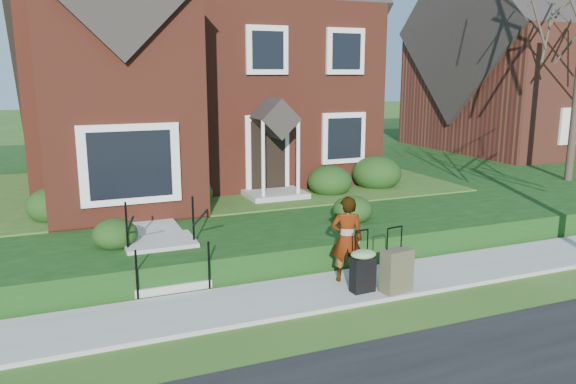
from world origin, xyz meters
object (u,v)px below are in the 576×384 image
front_steps (164,256)px  suitcase_black (363,268)px  suitcase_olive (397,270)px  woman (347,239)px

front_steps → suitcase_black: bearing=-34.6°
suitcase_black → suitcase_olive: size_ratio=0.96×
front_steps → woman: bearing=-26.9°
suitcase_black → suitcase_olive: (0.57, -0.23, -0.04)m
front_steps → suitcase_black: 3.89m
front_steps → woman: size_ratio=1.21×
front_steps → woman: 3.59m
woman → suitcase_olive: (0.59, -0.83, -0.43)m
woman → suitcase_olive: bearing=149.0°
woman → suitcase_black: (0.02, -0.59, -0.38)m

